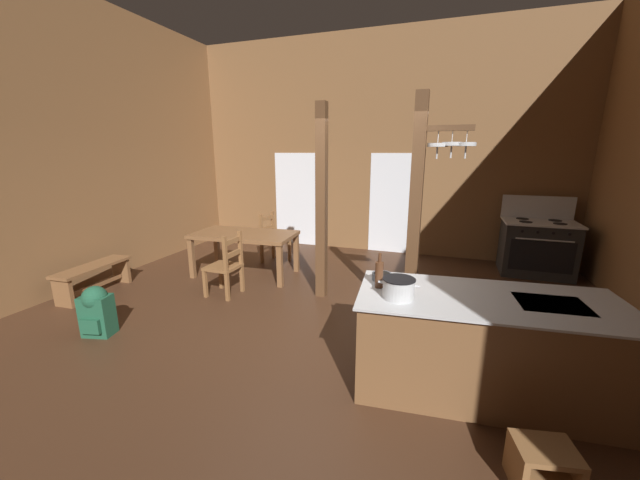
{
  "coord_description": "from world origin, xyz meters",
  "views": [
    {
      "loc": [
        1.41,
        -3.6,
        2.08
      ],
      "look_at": [
        0.01,
        0.46,
        1.01
      ],
      "focal_mm": 19.95,
      "sensor_mm": 36.0,
      "label": 1
    }
  ],
  "objects_px": {
    "kitchen_island": "(483,345)",
    "stockpot_on_counter": "(399,288)",
    "dining_table": "(244,238)",
    "bottle_tall_on_counter": "(379,274)",
    "step_stool": "(543,463)",
    "bench_along_left_wall": "(94,275)",
    "ladderback_chair_near_window": "(273,239)",
    "mixing_bowl_on_counter": "(382,276)",
    "ladderback_chair_by_post": "(226,266)",
    "backpack": "(96,310)",
    "stove_range": "(537,247)"
  },
  "relations": [
    {
      "from": "stove_range",
      "to": "kitchen_island",
      "type": "bearing_deg",
      "value": -107.37
    },
    {
      "from": "bench_along_left_wall",
      "to": "ladderback_chair_near_window",
      "type": "bearing_deg",
      "value": 52.04
    },
    {
      "from": "ladderback_chair_by_post",
      "to": "mixing_bowl_on_counter",
      "type": "distance_m",
      "value": 2.67
    },
    {
      "from": "dining_table",
      "to": "bottle_tall_on_counter",
      "type": "xyz_separation_m",
      "value": [
        2.65,
        -2.09,
        0.36
      ]
    },
    {
      "from": "dining_table",
      "to": "bottle_tall_on_counter",
      "type": "distance_m",
      "value": 3.39
    },
    {
      "from": "kitchen_island",
      "to": "bench_along_left_wall",
      "type": "relative_size",
      "value": 1.96
    },
    {
      "from": "mixing_bowl_on_counter",
      "to": "ladderback_chair_by_post",
      "type": "bearing_deg",
      "value": 157.59
    },
    {
      "from": "ladderback_chair_near_window",
      "to": "step_stool",
      "type": "bearing_deg",
      "value": -45.25
    },
    {
      "from": "stove_range",
      "to": "dining_table",
      "type": "relative_size",
      "value": 0.75
    },
    {
      "from": "kitchen_island",
      "to": "step_stool",
      "type": "relative_size",
      "value": 5.49
    },
    {
      "from": "ladderback_chair_near_window",
      "to": "ladderback_chair_by_post",
      "type": "relative_size",
      "value": 1.0
    },
    {
      "from": "ladderback_chair_near_window",
      "to": "ladderback_chair_by_post",
      "type": "height_order",
      "value": "same"
    },
    {
      "from": "kitchen_island",
      "to": "backpack",
      "type": "xyz_separation_m",
      "value": [
        -4.1,
        -0.37,
        -0.13
      ]
    },
    {
      "from": "stove_range",
      "to": "ladderback_chair_by_post",
      "type": "bearing_deg",
      "value": -150.34
    },
    {
      "from": "ladderback_chair_by_post",
      "to": "stockpot_on_counter",
      "type": "bearing_deg",
      "value": -27.89
    },
    {
      "from": "dining_table",
      "to": "bottle_tall_on_counter",
      "type": "height_order",
      "value": "bottle_tall_on_counter"
    },
    {
      "from": "step_stool",
      "to": "ladderback_chair_by_post",
      "type": "distance_m",
      "value": 4.2
    },
    {
      "from": "bottle_tall_on_counter",
      "to": "kitchen_island",
      "type": "bearing_deg",
      "value": 3.9
    },
    {
      "from": "kitchen_island",
      "to": "bottle_tall_on_counter",
      "type": "relative_size",
      "value": 6.99
    },
    {
      "from": "bench_along_left_wall",
      "to": "bottle_tall_on_counter",
      "type": "distance_m",
      "value": 4.45
    },
    {
      "from": "bench_along_left_wall",
      "to": "backpack",
      "type": "relative_size",
      "value": 1.92
    },
    {
      "from": "ladderback_chair_near_window",
      "to": "bottle_tall_on_counter",
      "type": "height_order",
      "value": "bottle_tall_on_counter"
    },
    {
      "from": "bench_along_left_wall",
      "to": "stockpot_on_counter",
      "type": "height_order",
      "value": "stockpot_on_counter"
    },
    {
      "from": "ladderback_chair_by_post",
      "to": "mixing_bowl_on_counter",
      "type": "height_order",
      "value": "mixing_bowl_on_counter"
    },
    {
      "from": "dining_table",
      "to": "stockpot_on_counter",
      "type": "xyz_separation_m",
      "value": [
        2.84,
        -2.28,
        0.32
      ]
    },
    {
      "from": "backpack",
      "to": "kitchen_island",
      "type": "bearing_deg",
      "value": 5.17
    },
    {
      "from": "ladderback_chair_by_post",
      "to": "kitchen_island",
      "type": "bearing_deg",
      "value": -18.86
    },
    {
      "from": "bench_along_left_wall",
      "to": "backpack",
      "type": "bearing_deg",
      "value": -38.05
    },
    {
      "from": "step_stool",
      "to": "bottle_tall_on_counter",
      "type": "distance_m",
      "value": 1.7
    },
    {
      "from": "kitchen_island",
      "to": "stockpot_on_counter",
      "type": "bearing_deg",
      "value": -160.94
    },
    {
      "from": "stove_range",
      "to": "mixing_bowl_on_counter",
      "type": "distance_m",
      "value": 4.17
    },
    {
      "from": "kitchen_island",
      "to": "dining_table",
      "type": "relative_size",
      "value": 1.28
    },
    {
      "from": "mixing_bowl_on_counter",
      "to": "bottle_tall_on_counter",
      "type": "distance_m",
      "value": 0.23
    },
    {
      "from": "backpack",
      "to": "dining_table",
      "type": "bearing_deg",
      "value": 77.56
    },
    {
      "from": "stove_range",
      "to": "mixing_bowl_on_counter",
      "type": "bearing_deg",
      "value": -120.27
    },
    {
      "from": "kitchen_island",
      "to": "ladderback_chair_by_post",
      "type": "relative_size",
      "value": 2.36
    },
    {
      "from": "bench_along_left_wall",
      "to": "stockpot_on_counter",
      "type": "relative_size",
      "value": 3.35
    },
    {
      "from": "kitchen_island",
      "to": "bench_along_left_wall",
      "type": "distance_m",
      "value": 5.29
    },
    {
      "from": "dining_table",
      "to": "ladderback_chair_by_post",
      "type": "bearing_deg",
      "value": -76.92
    },
    {
      "from": "step_stool",
      "to": "bench_along_left_wall",
      "type": "xyz_separation_m",
      "value": [
        -5.56,
        1.45,
        0.12
      ]
    },
    {
      "from": "dining_table",
      "to": "bench_along_left_wall",
      "type": "distance_m",
      "value": 2.29
    },
    {
      "from": "stove_range",
      "to": "backpack",
      "type": "relative_size",
      "value": 2.21
    },
    {
      "from": "stove_range",
      "to": "bottle_tall_on_counter",
      "type": "height_order",
      "value": "stove_range"
    },
    {
      "from": "backpack",
      "to": "bottle_tall_on_counter",
      "type": "xyz_separation_m",
      "value": [
        3.18,
        0.31,
        0.7
      ]
    },
    {
      "from": "ladderback_chair_near_window",
      "to": "backpack",
      "type": "distance_m",
      "value": 3.31
    },
    {
      "from": "ladderback_chair_near_window",
      "to": "mixing_bowl_on_counter",
      "type": "bearing_deg",
      "value": -47.25
    },
    {
      "from": "stockpot_on_counter",
      "to": "kitchen_island",
      "type": "bearing_deg",
      "value": 19.06
    },
    {
      "from": "stockpot_on_counter",
      "to": "dining_table",
      "type": "bearing_deg",
      "value": 141.27
    },
    {
      "from": "step_stool",
      "to": "stockpot_on_counter",
      "type": "distance_m",
      "value": 1.45
    },
    {
      "from": "dining_table",
      "to": "bottle_tall_on_counter",
      "type": "bearing_deg",
      "value": -38.35
    }
  ]
}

